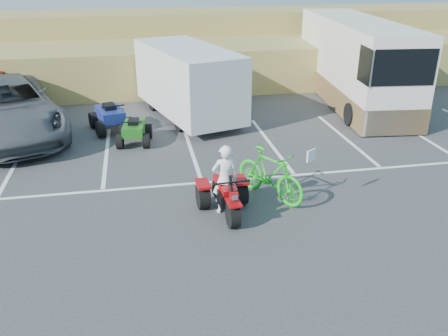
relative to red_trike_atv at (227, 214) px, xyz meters
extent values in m
plane|color=#353538|center=(-0.34, -0.53, 0.00)|extent=(100.00, 100.00, 0.00)
cube|color=white|center=(-5.74, 4.47, 0.00)|extent=(0.12, 5.00, 0.01)
cube|color=white|center=(-3.04, 4.47, 0.00)|extent=(0.12, 5.00, 0.01)
cube|color=white|center=(-0.34, 4.47, 0.00)|extent=(0.12, 5.00, 0.01)
cube|color=white|center=(2.36, 4.47, 0.00)|extent=(0.12, 5.00, 0.01)
cube|color=white|center=(5.06, 4.47, 0.00)|extent=(0.12, 5.00, 0.01)
cube|color=white|center=(7.76, 4.47, 0.00)|extent=(0.12, 5.00, 0.01)
cube|color=white|center=(-0.34, 1.87, 0.00)|extent=(28.00, 0.12, 0.01)
cube|color=olive|center=(-0.34, 13.47, 1.00)|extent=(40.00, 6.00, 2.00)
cube|color=olive|center=(-0.34, 16.97, 2.00)|extent=(40.00, 4.00, 2.20)
imported|color=white|center=(-0.01, 0.15, 0.88)|extent=(0.66, 0.46, 1.75)
imported|color=#14BF19|center=(1.26, 0.68, 0.66)|extent=(1.70, 2.21, 1.33)
imported|color=#4C4E54|center=(-6.43, 7.00, 0.97)|extent=(5.36, 7.63, 1.93)
cube|color=silver|center=(0.02, 7.95, 1.49)|extent=(3.84, 6.17, 2.40)
cylinder|color=black|center=(0.02, 7.95, 0.34)|extent=(2.21, 1.24, 0.67)
cube|color=silver|center=(7.25, 8.93, 1.73)|extent=(3.23, 9.54, 3.37)
cube|color=brown|center=(7.25, 8.93, 0.51)|extent=(3.28, 9.54, 0.94)
cube|color=black|center=(6.79, 4.25, 2.43)|extent=(2.14, 0.23, 1.22)
camera|label=1|loc=(-1.93, -9.93, 5.74)|focal=38.00mm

